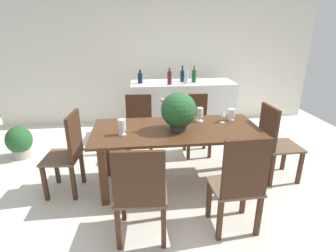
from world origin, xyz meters
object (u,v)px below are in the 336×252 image
Objects in this scene: chair_near_left at (140,191)px; crystal_vase_center_near at (122,126)px; crystal_vase_left at (231,114)px; crystal_vase_right at (200,113)px; wine_bottle_dark at (194,76)px; wine_bottle_clear at (140,78)px; potted_plant_floor at (19,142)px; flower_centerpiece at (179,111)px; chair_foot_end at (274,140)px; kitchen_counter at (182,108)px; chair_far_right at (196,121)px; chair_near_right at (240,182)px; chair_far_left at (139,123)px; wine_bottle_amber at (182,76)px; wine_bottle_green at (169,78)px; wine_glass at (223,114)px; wine_bottle_tall at (186,77)px; chair_head_end at (69,150)px; dining_table at (176,137)px.

chair_near_left is 0.89m from crystal_vase_center_near.
crystal_vase_right is (-0.42, 0.01, 0.02)m from crystal_vase_left.
wine_bottle_clear is (-0.95, 0.02, -0.02)m from wine_bottle_dark.
wine_bottle_dark is at bearing 13.54° from potted_plant_floor.
chair_foot_end is at bearing 1.90° from flower_centerpiece.
flower_centerpiece reaches higher than kitchen_counter.
chair_near_right is at bearing -90.23° from chair_far_right.
chair_far_left is 3.99× the size of wine_bottle_clear.
wine_bottle_dark is at bearing -24.46° from wine_bottle_amber.
wine_bottle_clear is at bearing -178.45° from kitchen_counter.
chair_near_left reaches higher than chair_far_left.
crystal_vase_center_near reaches higher than chair_far_right.
wine_glass is at bearing -70.01° from wine_bottle_green.
crystal_vase_left is at bearing 65.09° from chair_foot_end.
wine_bottle_tall is at bearing -104.66° from chair_near_left.
wine_bottle_dark is 1.23× the size of wine_bottle_clear.
crystal_vase_left is 0.54× the size of wine_bottle_green.
chair_head_end is at bearing -137.15° from wine_bottle_dark.
potted_plant_floor is at bearing -179.97° from chair_far_left.
dining_table is at bearing 108.73° from flower_centerpiece.
wine_bottle_amber is (-0.04, 0.22, -0.01)m from wine_bottle_tall.
wine_bottle_amber is (0.35, 1.82, 0.08)m from flower_centerpiece.
crystal_vase_left is at bearing -75.68° from kitchen_counter.
crystal_vase_left is 0.54× the size of wine_bottle_amber.
wine_bottle_clear is (-0.75, -0.07, -0.01)m from wine_bottle_amber.
crystal_vase_left is 0.30× the size of potted_plant_floor.
wine_bottle_amber is (-0.39, 1.56, 0.23)m from crystal_vase_left.
crystal_vase_left is at bearing -14.73° from potted_plant_floor.
chair_foot_end is 0.75m from wine_glass.
chair_near_left reaches higher than potted_plant_floor.
kitchen_counter is (0.34, 1.78, -0.51)m from flower_centerpiece.
chair_far_right is 2.07× the size of flower_centerpiece.
crystal_vase_center_near is 1.03m from crystal_vase_right.
wine_bottle_dark reaches higher than wine_bottle_clear.
chair_foot_end is at bearing -25.54° from chair_far_left.
chair_head_end reaches higher than crystal_vase_left.
wine_bottle_green reaches higher than dining_table.
kitchen_counter reaches higher than wine_glass.
crystal_vase_right is at bearing -91.08° from kitchen_counter.
crystal_vase_left is at bearing 16.15° from dining_table.
wine_bottle_clear reaches higher than dining_table.
chair_head_end is at bearing -117.15° from wine_bottle_clear.
crystal_vase_right is 1.36m from wine_bottle_tall.
chair_head_end is (-0.83, -0.93, 0.03)m from chair_far_left.
chair_near_right is at bearing -63.90° from dining_table.
flower_centerpiece reaches higher than chair_foot_end.
chair_far_left is 1.17m from flower_centerpiece.
crystal_vase_center_near is 1.85m from wine_bottle_green.
flower_centerpiece is 2.47× the size of crystal_vase_right.
wine_bottle_green is (1.38, 1.56, 0.54)m from chair_head_end.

